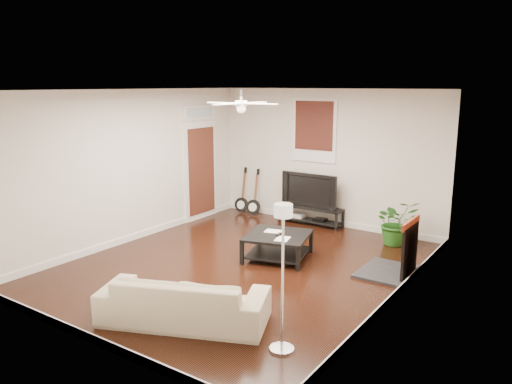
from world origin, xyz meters
TOP-DOWN VIEW (x-y plane):
  - room at (0.00, 0.00)m, footprint 5.01×6.01m
  - brick_accent at (2.49, 1.00)m, footprint 0.02×2.20m
  - fireplace at (2.20, 1.00)m, footprint 0.80×1.10m
  - window_back at (-0.30, 2.97)m, footprint 1.00×0.06m
  - door_left at (-2.46, 1.90)m, footprint 0.08×1.00m
  - tv_stand at (-0.24, 2.78)m, footprint 1.38×0.37m
  - tv at (-0.24, 2.80)m, footprint 1.24×0.16m
  - coffee_table at (0.30, 0.62)m, footprint 1.24×1.24m
  - sofa at (0.56, -2.00)m, footprint 2.20×1.53m
  - floor_lamp at (1.91, -1.90)m, footprint 0.36×0.36m
  - potted_plant at (1.69, 2.46)m, footprint 1.01×1.01m
  - guitar_left at (-2.00, 2.75)m, footprint 0.36×0.28m
  - guitar_right at (-1.65, 2.72)m, footprint 0.37×0.30m
  - ceiling_fan at (0.00, 0.00)m, footprint 1.24×1.24m

SIDE VIEW (x-z plane):
  - tv_stand at x=-0.24m, z-range 0.00..0.39m
  - coffee_table at x=0.30m, z-range 0.00..0.42m
  - sofa at x=0.56m, z-range 0.00..0.60m
  - potted_plant at x=1.69m, z-range 0.00..0.85m
  - fireplace at x=2.20m, z-range 0.00..0.92m
  - guitar_left at x=-2.00m, z-range 0.00..1.05m
  - guitar_right at x=-1.65m, z-range 0.00..1.05m
  - tv at x=-0.24m, z-range 0.39..1.10m
  - floor_lamp at x=1.91m, z-range 0.00..1.68m
  - door_left at x=-2.46m, z-range 0.00..2.50m
  - room at x=0.00m, z-range 0.00..2.80m
  - brick_accent at x=2.49m, z-range 0.00..2.80m
  - window_back at x=-0.30m, z-range 1.30..2.60m
  - ceiling_fan at x=0.00m, z-range 2.44..2.76m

